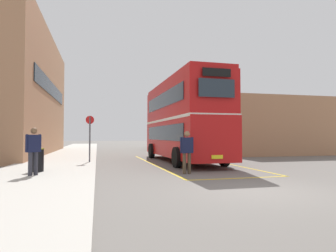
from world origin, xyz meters
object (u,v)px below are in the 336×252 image
Objects in this scene: bus_stop_sign at (90,134)px; single_deck_bus at (163,135)px; pedestrian_waiting_near at (33,148)px; double_decker_bus at (182,119)px; pedestrian_boarding at (187,149)px; litter_bin at (38,160)px.

single_deck_bus is at bearing 65.04° from bus_stop_sign.
pedestrian_waiting_near is at bearing -109.63° from bus_stop_sign.
double_decker_bus is 5.87× the size of pedestrian_boarding.
single_deck_bus reaches higher than litter_bin.
double_decker_bus is 6.01× the size of pedestrian_waiting_near.
single_deck_bus reaches higher than pedestrian_waiting_near.
pedestrian_waiting_near is 1.27m from litter_bin.
bus_stop_sign is (-5.31, -0.51, -0.88)m from double_decker_bus.
single_deck_bus is 3.86× the size of bus_stop_sign.
pedestrian_waiting_near is 0.68× the size of bus_stop_sign.
double_decker_bus reaches higher than pedestrian_waiting_near.
bus_stop_sign is at bearing 64.38° from litter_bin.
bus_stop_sign is (1.80, 5.05, 0.52)m from pedestrian_waiting_near.
single_deck_bus is 5.51× the size of pedestrian_boarding.
double_decker_bus is 4.11× the size of bus_stop_sign.
double_decker_bus is 9.14m from pedestrian_waiting_near.
double_decker_bus is at bearing 75.60° from pedestrian_boarding.
pedestrian_waiting_near is (-9.59, -21.78, -0.52)m from single_deck_bus.
double_decker_bus is 1.07× the size of single_deck_bus.
litter_bin is 4.45m from bus_stop_sign.
single_deck_bus is at bearing 64.91° from litter_bin.
litter_bin is at bearing -148.42° from double_decker_bus.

